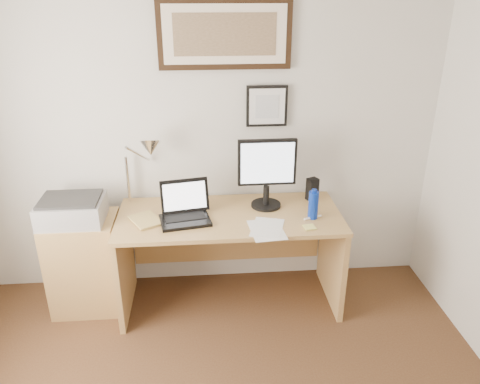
{
  "coord_description": "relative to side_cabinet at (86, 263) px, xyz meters",
  "views": [
    {
      "loc": [
        -0.02,
        -1.36,
        2.26
      ],
      "look_at": [
        0.21,
        1.43,
        1.01
      ],
      "focal_mm": 35.0,
      "sensor_mm": 36.0,
      "label": 1
    }
  ],
  "objects": [
    {
      "name": "wall_back",
      "position": [
        0.92,
        0.32,
        0.89
      ],
      "size": [
        3.5,
        0.02,
        2.5
      ],
      "primitive_type": "cube",
      "color": "silver",
      "rests_on": "ground"
    },
    {
      "name": "side_cabinet",
      "position": [
        0.0,
        0.0,
        0.0
      ],
      "size": [
        0.5,
        0.4,
        0.73
      ],
      "primitive_type": "cube",
      "color": "#AD8248",
      "rests_on": "floor"
    },
    {
      "name": "water_bottle",
      "position": [
        1.65,
        -0.15,
        0.48
      ],
      "size": [
        0.07,
        0.07,
        0.2
      ],
      "primitive_type": "cylinder",
      "color": "#0B2A98",
      "rests_on": "desk"
    },
    {
      "name": "bottle_cap",
      "position": [
        1.65,
        -0.15,
        0.59
      ],
      "size": [
        0.04,
        0.04,
        0.02
      ],
      "primitive_type": "cylinder",
      "color": "#0B2A98",
      "rests_on": "water_bottle"
    },
    {
      "name": "speaker",
      "position": [
        1.71,
        0.16,
        0.47
      ],
      "size": [
        0.1,
        0.09,
        0.17
      ],
      "primitive_type": "cube",
      "rotation": [
        0.0,
        0.0,
        0.43
      ],
      "color": "black",
      "rests_on": "desk"
    },
    {
      "name": "paper_sheet_a",
      "position": [
        1.3,
        -0.3,
        0.39
      ],
      "size": [
        0.25,
        0.33,
        0.0
      ],
      "primitive_type": "cube",
      "rotation": [
        0.0,
        0.0,
        0.1
      ],
      "color": "white",
      "rests_on": "desk"
    },
    {
      "name": "paper_sheet_b",
      "position": [
        1.31,
        -0.27,
        0.39
      ],
      "size": [
        0.28,
        0.33,
        0.0
      ],
      "primitive_type": "cube",
      "rotation": [
        0.0,
        0.0,
        -0.29
      ],
      "color": "white",
      "rests_on": "desk"
    },
    {
      "name": "sticky_pad",
      "position": [
        1.6,
        -0.29,
        0.39
      ],
      "size": [
        0.09,
        0.09,
        0.01
      ],
      "primitive_type": "cube",
      "rotation": [
        0.0,
        0.0,
        0.18
      ],
      "color": "#F4ED73",
      "rests_on": "desk"
    },
    {
      "name": "marker_pen",
      "position": [
        1.65,
        -0.16,
        0.39
      ],
      "size": [
        0.14,
        0.06,
        0.02
      ],
      "primitive_type": "cylinder",
      "rotation": [
        0.0,
        1.57,
        0.35
      ],
      "color": "white",
      "rests_on": "desk"
    },
    {
      "name": "book",
      "position": [
        0.41,
        -0.15,
        0.39
      ],
      "size": [
        0.27,
        0.3,
        0.02
      ],
      "primitive_type": "imported",
      "rotation": [
        0.0,
        0.0,
        0.52
      ],
      "color": "tan",
      "rests_on": "desk"
    },
    {
      "name": "desk",
      "position": [
        1.07,
        0.04,
        0.15
      ],
      "size": [
        1.6,
        0.7,
        0.75
      ],
      "color": "#AD8248",
      "rests_on": "floor"
    },
    {
      "name": "laptop",
      "position": [
        0.76,
        -0.09,
        0.44
      ],
      "size": [
        0.38,
        0.35,
        0.26
      ],
      "color": "black",
      "rests_on": "desk"
    },
    {
      "name": "lcd_monitor",
      "position": [
        1.35,
        0.06,
        0.68
      ],
      "size": [
        0.42,
        0.22,
        0.52
      ],
      "color": "black",
      "rests_on": "desk"
    },
    {
      "name": "printer",
      "position": [
        -0.03,
        -0.02,
        0.45
      ],
      "size": [
        0.44,
        0.34,
        0.18
      ],
      "color": "#A1A1A3",
      "rests_on": "side_cabinet"
    },
    {
      "name": "desk_lamp",
      "position": [
        0.51,
        0.13,
        0.82
      ],
      "size": [
        0.29,
        0.27,
        0.53
      ],
      "color": "white",
      "rests_on": "desk"
    },
    {
      "name": "picture_large",
      "position": [
        1.07,
        0.29,
        1.59
      ],
      "size": [
        0.92,
        0.04,
        0.47
      ],
      "color": "black",
      "rests_on": "wall_back"
    },
    {
      "name": "picture_small",
      "position": [
        1.37,
        0.29,
        1.09
      ],
      "size": [
        0.3,
        0.03,
        0.3
      ],
      "color": "black",
      "rests_on": "wall_back"
    }
  ]
}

